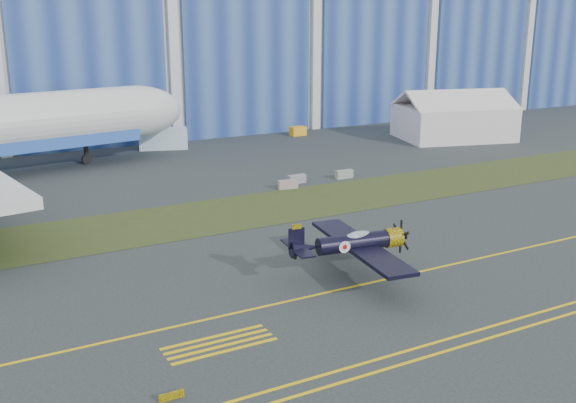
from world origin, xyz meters
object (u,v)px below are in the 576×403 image
shipping_container (163,139)px  warbird (353,243)px  tent (454,114)px  tug (298,131)px

shipping_container → warbird: bearing=-76.0°
tent → tug: tent is taller
shipping_container → tug: bearing=18.7°
tent → tug: 22.09m
warbird → shipping_container: 48.87m
shipping_container → tug: 20.25m
shipping_container → tent: bearing=-0.1°
tug → tent: bearing=-35.8°
tent → shipping_container: (-38.18, 12.23, -2.13)m
shipping_container → tug: size_ratio=2.78×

